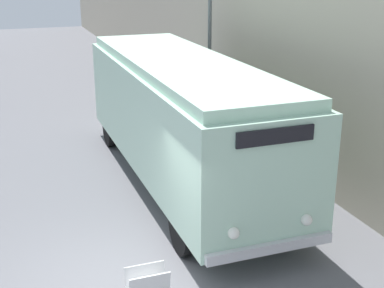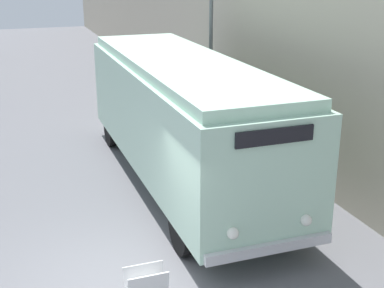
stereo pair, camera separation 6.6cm
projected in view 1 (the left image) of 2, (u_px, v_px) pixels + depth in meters
The scene contains 4 objects.
ground_plane at pixel (115, 285), 9.74m from camera, with size 80.00×80.00×0.00m, color slate.
building_wall_right at pixel (212, 0), 19.15m from camera, with size 0.30×60.00×8.42m.
vintage_bus at pixel (181, 114), 13.68m from camera, with size 2.67×9.94×3.28m.
streetlamp at pixel (210, 14), 16.81m from camera, with size 0.36×0.36×6.07m.
Camera 1 is at (-1.56, -8.33, 5.62)m, focal length 50.00 mm.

